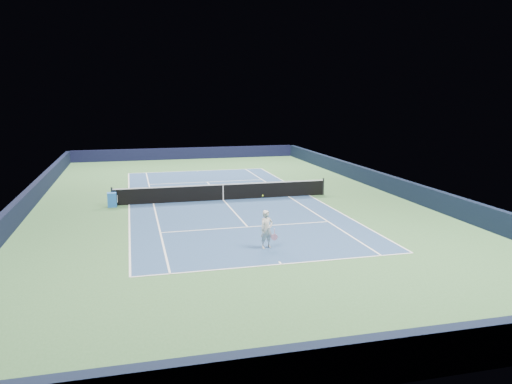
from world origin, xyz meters
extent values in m
plane|color=#345E33|center=(0.00, 0.00, 0.00)|extent=(40.00, 40.00, 0.00)
cube|color=black|center=(0.00, 19.82, 0.55)|extent=(22.00, 0.35, 1.10)
cube|color=black|center=(0.00, -19.82, 0.55)|extent=(22.00, 0.35, 1.10)
cube|color=black|center=(10.82, 0.00, 0.55)|extent=(0.35, 40.00, 1.10)
cube|color=black|center=(-10.82, 0.00, 0.55)|extent=(0.35, 40.00, 1.10)
cube|color=navy|center=(0.00, 0.00, 0.00)|extent=(10.97, 23.77, 0.01)
cube|color=white|center=(0.00, 11.88, 0.01)|extent=(10.97, 0.08, 0.00)
cube|color=white|center=(0.00, -11.88, 0.01)|extent=(10.97, 0.08, 0.00)
cube|color=white|center=(5.49, 0.00, 0.01)|extent=(0.08, 23.77, 0.00)
cube|color=white|center=(-5.49, 0.00, 0.01)|extent=(0.08, 23.77, 0.00)
cube|color=white|center=(4.12, 0.00, 0.01)|extent=(0.08, 23.77, 0.00)
cube|color=white|center=(-4.12, 0.00, 0.01)|extent=(0.08, 23.77, 0.00)
cube|color=white|center=(0.00, 6.40, 0.01)|extent=(8.23, 0.08, 0.00)
cube|color=white|center=(0.00, -6.40, 0.01)|extent=(8.23, 0.08, 0.00)
cube|color=white|center=(0.00, 0.00, 0.01)|extent=(0.08, 12.80, 0.00)
cube|color=white|center=(0.00, 11.73, 0.01)|extent=(0.08, 0.30, 0.00)
cube|color=white|center=(0.00, -11.73, 0.01)|extent=(0.08, 0.30, 0.00)
cylinder|color=black|center=(-6.40, 0.00, 0.54)|extent=(0.10, 0.10, 1.07)
cylinder|color=black|center=(6.40, 0.00, 0.54)|extent=(0.10, 0.10, 1.07)
cube|color=black|center=(0.00, 0.00, 0.46)|extent=(12.80, 0.03, 0.91)
cube|color=white|center=(0.00, 0.00, 0.94)|extent=(12.80, 0.04, 0.06)
cube|color=white|center=(0.00, 0.00, 0.46)|extent=(0.05, 0.04, 0.91)
cube|color=blue|center=(-6.40, -0.29, 0.41)|extent=(0.51, 0.47, 0.81)
cube|color=silver|center=(-6.11, -0.29, 0.45)|extent=(0.04, 0.36, 0.36)
imported|color=silver|center=(-0.01, -9.81, 0.80)|extent=(0.67, 0.55, 1.59)
cylinder|color=pink|center=(0.31, -9.86, 0.70)|extent=(0.03, 0.03, 0.26)
cylinder|color=black|center=(0.31, -9.86, 0.46)|extent=(0.26, 0.02, 0.26)
cylinder|color=pink|center=(0.31, -9.86, 0.46)|extent=(0.28, 0.03, 0.28)
sphere|color=#A7C82A|center=(0.09, -8.81, 2.00)|extent=(0.07, 0.07, 0.07)
camera|label=1|loc=(-5.27, -28.83, 6.24)|focal=35.00mm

